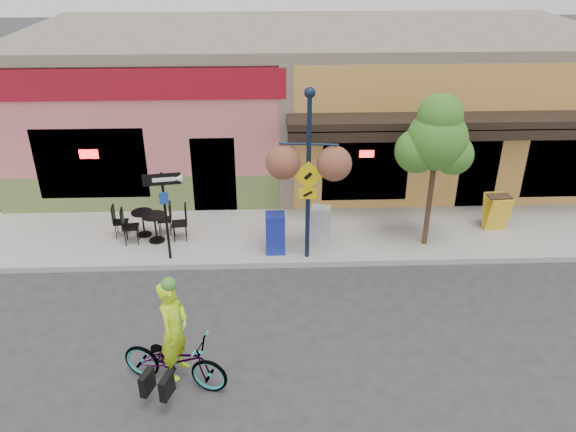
% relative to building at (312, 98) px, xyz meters
% --- Properties ---
extents(ground, '(90.00, 90.00, 0.00)m').
position_rel_building_xyz_m(ground, '(0.00, -7.50, -2.25)').
color(ground, '#2D2D30').
rests_on(ground, ground).
extents(sidewalk, '(24.00, 3.00, 0.15)m').
position_rel_building_xyz_m(sidewalk, '(0.00, -5.50, -2.17)').
color(sidewalk, '#9E9B93').
rests_on(sidewalk, ground).
extents(curb, '(24.00, 0.12, 0.15)m').
position_rel_building_xyz_m(curb, '(0.00, -6.95, -2.17)').
color(curb, '#A8A59E').
rests_on(curb, ground).
extents(building, '(18.20, 8.20, 4.50)m').
position_rel_building_xyz_m(building, '(0.00, 0.00, 0.00)').
color(building, '#CA6369').
rests_on(building, ground).
extents(bicycle, '(2.09, 1.27, 1.04)m').
position_rel_building_xyz_m(bicycle, '(-3.20, -10.76, -1.73)').
color(bicycle, '#96280D').
rests_on(bicycle, ground).
extents(cyclist_rider, '(0.64, 0.79, 1.87)m').
position_rel_building_xyz_m(cyclist_rider, '(-3.15, -10.76, -1.31)').
color(cyclist_rider, '#BEF219').
rests_on(cyclist_rider, ground).
extents(lamp_post, '(1.38, 0.68, 4.16)m').
position_rel_building_xyz_m(lamp_post, '(-0.59, -6.72, -0.02)').
color(lamp_post, '#111F38').
rests_on(lamp_post, sidewalk).
extents(one_way_sign, '(0.88, 0.31, 2.24)m').
position_rel_building_xyz_m(one_way_sign, '(-3.91, -6.69, -0.98)').
color(one_way_sign, black).
rests_on(one_way_sign, sidewalk).
extents(cafe_set_left, '(1.52, 0.86, 0.88)m').
position_rel_building_xyz_m(cafe_set_left, '(-4.75, -5.49, -1.66)').
color(cafe_set_left, black).
rests_on(cafe_set_left, sidewalk).
extents(cafe_set_right, '(1.69, 1.00, 0.96)m').
position_rel_building_xyz_m(cafe_set_right, '(-4.38, -5.82, -1.62)').
color(cafe_set_right, black).
rests_on(cafe_set_right, sidewalk).
extents(newspaper_box_blue, '(0.47, 0.42, 1.04)m').
position_rel_building_xyz_m(newspaper_box_blue, '(-1.35, -6.47, -1.58)').
color(newspaper_box_blue, navy).
rests_on(newspaper_box_blue, sidewalk).
extents(newspaper_box_grey, '(0.56, 0.53, 0.98)m').
position_rel_building_xyz_m(newspaper_box_grey, '(-0.22, -6.07, -1.61)').
color(newspaper_box_grey, '#BBBBBB').
rests_on(newspaper_box_grey, sidewalk).
extents(street_tree, '(1.68, 1.68, 3.90)m').
position_rel_building_xyz_m(street_tree, '(2.44, -6.19, -0.15)').
color(street_tree, '#3D7A26').
rests_on(street_tree, sidewalk).
extents(sandwich_board, '(0.61, 0.47, 0.97)m').
position_rel_building_xyz_m(sandwich_board, '(4.49, -5.67, -1.61)').
color(sandwich_board, yellow).
rests_on(sandwich_board, sidewalk).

